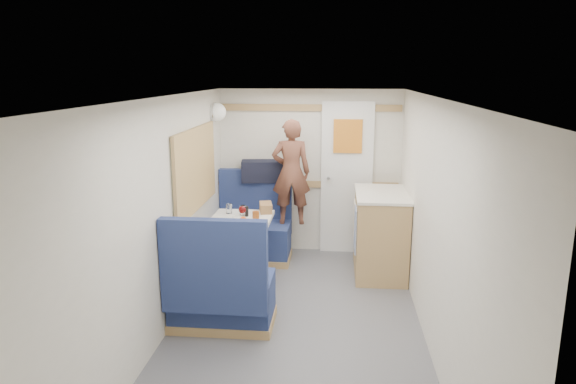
# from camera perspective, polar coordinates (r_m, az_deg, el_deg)

# --- Properties ---
(floor) EXTENTS (4.50, 4.50, 0.00)m
(floor) POSITION_cam_1_polar(r_m,az_deg,el_deg) (4.50, 0.68, -15.94)
(floor) COLOR #515156
(floor) RESTS_ON ground
(ceiling) EXTENTS (4.50, 4.50, 0.00)m
(ceiling) POSITION_cam_1_polar(r_m,az_deg,el_deg) (3.94, 0.76, 10.41)
(ceiling) COLOR silver
(ceiling) RESTS_ON wall_back
(wall_back) EXTENTS (2.20, 0.02, 2.00)m
(wall_back) POSITION_cam_1_polar(r_m,az_deg,el_deg) (6.29, 2.44, 2.25)
(wall_back) COLOR silver
(wall_back) RESTS_ON floor
(wall_left) EXTENTS (0.02, 4.50, 2.00)m
(wall_left) POSITION_cam_1_polar(r_m,az_deg,el_deg) (4.34, -13.94, -3.15)
(wall_left) COLOR silver
(wall_left) RESTS_ON floor
(wall_right) EXTENTS (0.02, 4.50, 2.00)m
(wall_right) POSITION_cam_1_polar(r_m,az_deg,el_deg) (4.17, 16.00, -3.94)
(wall_right) COLOR silver
(wall_right) RESTS_ON floor
(oak_trim_low) EXTENTS (2.15, 0.02, 0.08)m
(oak_trim_low) POSITION_cam_1_polar(r_m,az_deg,el_deg) (6.30, 2.42, 0.88)
(oak_trim_low) COLOR #A9864C
(oak_trim_low) RESTS_ON wall_back
(oak_trim_high) EXTENTS (2.15, 0.02, 0.08)m
(oak_trim_high) POSITION_cam_1_polar(r_m,az_deg,el_deg) (6.17, 2.50, 9.34)
(oak_trim_high) COLOR #A9864C
(oak_trim_high) RESTS_ON wall_back
(side_window) EXTENTS (0.04, 1.30, 0.72)m
(side_window) POSITION_cam_1_polar(r_m,az_deg,el_deg) (5.20, -10.28, 2.55)
(side_window) COLOR #AFBDA0
(side_window) RESTS_ON wall_left
(rear_door) EXTENTS (0.62, 0.12, 1.86)m
(rear_door) POSITION_cam_1_polar(r_m,az_deg,el_deg) (6.26, 6.54, 1.86)
(rear_door) COLOR white
(rear_door) RESTS_ON wall_back
(dinette_table) EXTENTS (0.62, 0.92, 0.72)m
(dinette_table) POSITION_cam_1_polar(r_m,az_deg,el_deg) (5.27, -5.45, -4.83)
(dinette_table) COLOR white
(dinette_table) RESTS_ON floor
(bench_far) EXTENTS (0.90, 0.59, 1.05)m
(bench_far) POSITION_cam_1_polar(r_m,az_deg,el_deg) (6.16, -3.89, -4.72)
(bench_far) COLOR #181F4D
(bench_far) RESTS_ON floor
(bench_near) EXTENTS (0.90, 0.59, 1.05)m
(bench_near) POSITION_cam_1_polar(r_m,az_deg,el_deg) (4.58, -7.45, -11.32)
(bench_near) COLOR #181F4D
(bench_near) RESTS_ON floor
(ledge) EXTENTS (0.90, 0.14, 0.04)m
(ledge) POSITION_cam_1_polar(r_m,az_deg,el_deg) (6.26, -3.59, 1.05)
(ledge) COLOR #A9864C
(ledge) RESTS_ON bench_far
(dome_light) EXTENTS (0.20, 0.20, 0.20)m
(dome_light) POSITION_cam_1_polar(r_m,az_deg,el_deg) (5.95, -7.88, 8.80)
(dome_light) COLOR white
(dome_light) RESTS_ON wall_left
(galley_counter) EXTENTS (0.57, 0.92, 0.92)m
(galley_counter) POSITION_cam_1_polar(r_m,az_deg,el_deg) (5.76, 10.18, -4.47)
(galley_counter) COLOR #A9864C
(galley_counter) RESTS_ON floor
(person) EXTENTS (0.47, 0.34, 1.23)m
(person) POSITION_cam_1_polar(r_m,az_deg,el_deg) (5.93, 0.34, 2.23)
(person) COLOR brown
(person) RESTS_ON bench_far
(duffel_bag) EXTENTS (0.56, 0.32, 0.25)m
(duffel_bag) POSITION_cam_1_polar(r_m,az_deg,el_deg) (6.21, -2.73, 2.36)
(duffel_bag) COLOR black
(duffel_bag) RESTS_ON ledge
(tray) EXTENTS (0.38, 0.44, 0.02)m
(tray) POSITION_cam_1_polar(r_m,az_deg,el_deg) (5.09, -5.50, -3.56)
(tray) COLOR white
(tray) RESTS_ON dinette_table
(orange_fruit) EXTENTS (0.07, 0.07, 0.07)m
(orange_fruit) POSITION_cam_1_polar(r_m,az_deg,el_deg) (5.08, -4.99, -3.11)
(orange_fruit) COLOR #F65B0A
(orange_fruit) RESTS_ON tray
(cheese_block) EXTENTS (0.11, 0.09, 0.03)m
(cheese_block) POSITION_cam_1_polar(r_m,az_deg,el_deg) (5.10, -5.41, -3.23)
(cheese_block) COLOR #D5BF7B
(cheese_block) RESTS_ON tray
(wine_glass) EXTENTS (0.08, 0.08, 0.17)m
(wine_glass) POSITION_cam_1_polar(r_m,az_deg,el_deg) (5.15, -5.11, -2.05)
(wine_glass) COLOR white
(wine_glass) RESTS_ON dinette_table
(tumbler_left) EXTENTS (0.06, 0.06, 0.10)m
(tumbler_left) POSITION_cam_1_polar(r_m,az_deg,el_deg) (4.95, -7.63, -3.60)
(tumbler_left) COLOR white
(tumbler_left) RESTS_ON dinette_table
(tumbler_mid) EXTENTS (0.06, 0.06, 0.10)m
(tumbler_mid) POSITION_cam_1_polar(r_m,az_deg,el_deg) (5.51, -6.56, -1.85)
(tumbler_mid) COLOR white
(tumbler_mid) RESTS_ON dinette_table
(tumbler_right) EXTENTS (0.06, 0.06, 0.10)m
(tumbler_right) POSITION_cam_1_polar(r_m,az_deg,el_deg) (5.43, -5.05, -2.02)
(tumbler_right) COLOR silver
(tumbler_right) RESTS_ON dinette_table
(beer_glass) EXTENTS (0.07, 0.07, 0.11)m
(beer_glass) POSITION_cam_1_polar(r_m,az_deg,el_deg) (5.17, -3.61, -2.75)
(beer_glass) COLOR #8F4414
(beer_glass) RESTS_ON dinette_table
(pepper_grinder) EXTENTS (0.04, 0.04, 0.10)m
(pepper_grinder) POSITION_cam_1_polar(r_m,az_deg,el_deg) (5.38, -4.61, -2.17)
(pepper_grinder) COLOR black
(pepper_grinder) RESTS_ON dinette_table
(salt_grinder) EXTENTS (0.03, 0.03, 0.09)m
(salt_grinder) POSITION_cam_1_polar(r_m,az_deg,el_deg) (5.12, -6.04, -3.10)
(salt_grinder) COLOR silver
(salt_grinder) RESTS_ON dinette_table
(bread_loaf) EXTENTS (0.17, 0.25, 0.10)m
(bread_loaf) POSITION_cam_1_polar(r_m,az_deg,el_deg) (5.53, -2.48, -1.73)
(bread_loaf) COLOR olive
(bread_loaf) RESTS_ON dinette_table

